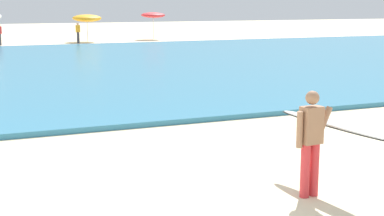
{
  "coord_description": "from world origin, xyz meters",
  "views": [
    {
      "loc": [
        -2.66,
        -7.53,
        3.09
      ],
      "look_at": [
        1.51,
        2.37,
        1.1
      ],
      "focal_mm": 53.37,
      "sensor_mm": 36.0,
      "label": 1
    }
  ],
  "objects_px": {
    "beach_umbrella_4": "(153,15)",
    "beachgoer_near_row_mid": "(78,32)",
    "beachgoer_near_row_left": "(0,34)",
    "surfer_with_board": "(324,132)",
    "beach_umbrella_3": "(87,18)"
  },
  "relations": [
    {
      "from": "beach_umbrella_4",
      "to": "beachgoer_near_row_mid",
      "type": "height_order",
      "value": "beach_umbrella_4"
    },
    {
      "from": "beach_umbrella_4",
      "to": "beachgoer_near_row_left",
      "type": "distance_m",
      "value": 12.96
    },
    {
      "from": "surfer_with_board",
      "to": "beachgoer_near_row_left",
      "type": "bearing_deg",
      "value": 93.36
    },
    {
      "from": "beachgoer_near_row_left",
      "to": "beachgoer_near_row_mid",
      "type": "relative_size",
      "value": 1.0
    },
    {
      "from": "surfer_with_board",
      "to": "beach_umbrella_3",
      "type": "xyz_separation_m",
      "value": [
        4.65,
        38.02,
        0.82
      ]
    },
    {
      "from": "surfer_with_board",
      "to": "beachgoer_near_row_mid",
      "type": "bearing_deg",
      "value": 84.37
    },
    {
      "from": "beachgoer_near_row_left",
      "to": "beachgoer_near_row_mid",
      "type": "distance_m",
      "value": 5.75
    },
    {
      "from": "beachgoer_near_row_left",
      "to": "surfer_with_board",
      "type": "bearing_deg",
      "value": -86.64
    },
    {
      "from": "beachgoer_near_row_mid",
      "to": "beachgoer_near_row_left",
      "type": "bearing_deg",
      "value": -178.96
    },
    {
      "from": "surfer_with_board",
      "to": "beachgoer_near_row_left",
      "type": "xyz_separation_m",
      "value": [
        -2.14,
        36.48,
        -0.19
      ]
    },
    {
      "from": "surfer_with_board",
      "to": "beachgoer_near_row_left",
      "type": "relative_size",
      "value": 1.84
    },
    {
      "from": "beach_umbrella_3",
      "to": "beachgoer_near_row_left",
      "type": "xyz_separation_m",
      "value": [
        -6.79,
        -1.53,
        -1.01
      ]
    },
    {
      "from": "beach_umbrella_4",
      "to": "beachgoer_near_row_mid",
      "type": "xyz_separation_m",
      "value": [
        -6.92,
        -2.38,
        -1.18
      ]
    },
    {
      "from": "beach_umbrella_3",
      "to": "beachgoer_near_row_mid",
      "type": "bearing_deg",
      "value": -126.26
    },
    {
      "from": "beachgoer_near_row_left",
      "to": "beachgoer_near_row_mid",
      "type": "height_order",
      "value": "same"
    }
  ]
}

